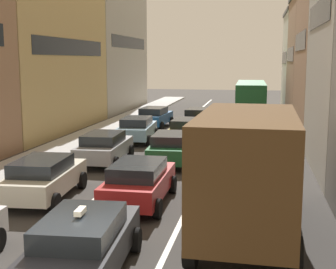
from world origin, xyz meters
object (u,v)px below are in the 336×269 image
Objects in this scene: sedan_left_lane_fifth at (154,117)px; sedan_left_lane_fourth at (137,129)px; wagon_left_lane_second at (44,177)px; coupe_centre_lane_fourth at (188,130)px; sedan_right_lane_behind_truck at (246,157)px; taxi_centre_lane_front at (83,243)px; sedan_centre_lane_fifth at (199,118)px; removalist_box_truck at (248,168)px; sedan_centre_lane_second at (139,181)px; sedan_left_lane_third at (104,147)px; bus_mid_queue_primary at (251,95)px; hatchback_centre_lane_third at (172,147)px.

sedan_left_lane_fourth is at bearing -174.18° from sedan_left_lane_fifth.
sedan_left_lane_fourth is at bearing -5.03° from wagon_left_lane_second.
coupe_centre_lane_fourth and sedan_right_lane_behind_truck have the same top height.
sedan_right_lane_behind_truck is at bearing -141.02° from sedan_left_lane_fourth.
taxi_centre_lane_front is at bearing -176.27° from coupe_centre_lane_fourth.
wagon_left_lane_second is at bearing 127.21° from sedan_right_lane_behind_truck.
coupe_centre_lane_fourth is 6.13m from sedan_centre_lane_fifth.
sedan_left_lane_fourth is at bearing 44.66° from sedan_right_lane_behind_truck.
sedan_centre_lane_fifth is at bearing -30.53° from sedan_left_lane_fourth.
sedan_left_lane_fourth is 1.01× the size of sedan_right_lane_behind_truck.
removalist_box_truck is 1.79× the size of sedan_centre_lane_second.
sedan_centre_lane_second is at bearing -168.94° from sedan_left_lane_fourth.
taxi_centre_lane_front is 17.56m from coupe_centre_lane_fourth.
wagon_left_lane_second and coupe_centre_lane_fourth have the same top height.
sedan_left_lane_third is at bearing 176.10° from sedan_left_lane_fourth.
sedan_centre_lane_fifth is 0.41× the size of bus_mid_queue_primary.
sedan_centre_lane_second is 18.10m from sedan_centre_lane_fifth.
sedan_left_lane_third is 6.83m from coupe_centre_lane_fourth.
sedan_left_lane_fifth is at bearing 144.86° from bus_mid_queue_primary.
removalist_box_truck is 30.60m from bus_mid_queue_primary.
sedan_centre_lane_second is at bearing -153.21° from sedan_left_lane_third.
sedan_left_lane_fifth is (-3.48, 18.21, 0.00)m from sedan_centre_lane_second.
taxi_centre_lane_front reaches higher than hatchback_centre_lane_third.
sedan_centre_lane_second and sedan_centre_lane_fifth have the same top height.
wagon_left_lane_second is at bearing 90.41° from sedan_centre_lane_second.
wagon_left_lane_second is 1.00× the size of sedan_left_lane_fifth.
wagon_left_lane_second is 7.35m from hatchback_centre_lane_third.
sedan_centre_lane_fifth is 13.74m from sedan_right_lane_behind_truck.
wagon_left_lane_second is at bearing 175.80° from sedan_left_lane_third.
hatchback_centre_lane_third is at bearing -176.62° from coupe_centre_lane_fourth.
sedan_left_lane_fifth is (-3.44, 11.78, 0.00)m from hatchback_centre_lane_third.
coupe_centre_lane_fourth is 1.01× the size of sedan_right_lane_behind_truck.
removalist_box_truck reaches higher than sedan_left_lane_fifth.
sedan_centre_lane_fifth is (3.03, 6.01, 0.00)m from sedan_left_lane_fourth.
taxi_centre_lane_front is at bearing 164.00° from sedan_right_lane_behind_truck.
sedan_centre_lane_fifth is (3.30, 18.17, 0.00)m from wagon_left_lane_second.
coupe_centre_lane_fourth is (-0.17, 17.56, -0.00)m from taxi_centre_lane_front.
taxi_centre_lane_front is 1.01× the size of sedan_centre_lane_fifth.
sedan_centre_lane_second is 0.98× the size of sedan_left_lane_fourth.
wagon_left_lane_second and sedan_centre_lane_fifth have the same top height.
removalist_box_truck is 1.78× the size of sedan_right_lane_behind_truck.
sedan_centre_lane_second and coupe_centre_lane_fourth have the same top height.
sedan_left_lane_third is 23.27m from bus_mid_queue_primary.
sedan_left_lane_fifth is at bearing 4.75° from taxi_centre_lane_front.
sedan_centre_lane_second is 0.98× the size of coupe_centre_lane_fourth.
removalist_box_truck is at bearing -176.35° from sedan_right_lane_behind_truck.
coupe_centre_lane_fourth is 1.00× the size of sedan_left_lane_fifth.
removalist_box_truck reaches higher than wagon_left_lane_second.
sedan_left_lane_fourth is 1.01× the size of sedan_centre_lane_fifth.
bus_mid_queue_primary is at bearing -9.29° from taxi_centre_lane_front.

